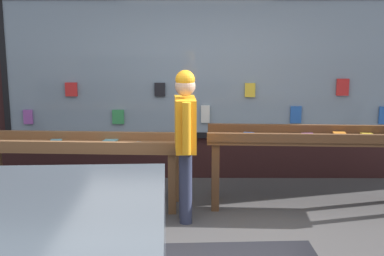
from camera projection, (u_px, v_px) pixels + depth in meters
ground_plane at (194, 246)px, 5.39m from camera, size 40.00×40.00×0.00m
shopfront_facade at (198, 51)px, 7.35m from camera, size 8.89×0.29×3.64m
display_table_left at (81, 151)px, 6.40m from camera, size 2.47×0.69×0.86m
display_table_right at (310, 145)px, 6.37m from camera, size 2.47×0.68×0.96m
person_browsing at (185, 134)px, 5.86m from camera, size 0.25×0.67×1.71m
small_dog at (144, 202)px, 5.84m from camera, size 0.33×0.48×0.41m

